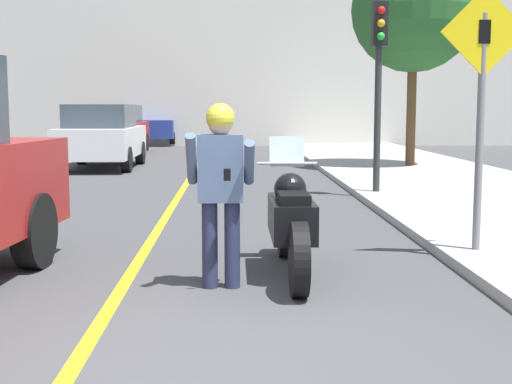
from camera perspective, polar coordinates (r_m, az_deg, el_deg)
ground_plane at (r=4.62m, az=-6.94°, el=-13.66°), size 80.00×80.00×0.00m
road_center_line at (r=10.49m, az=-7.29°, el=-2.07°), size 0.12×36.00×0.01m
building_backdrop at (r=30.45m, az=-2.61°, el=12.27°), size 28.00×1.20×9.03m
motorcycle at (r=6.88m, az=2.83°, el=-2.40°), size 0.62×2.31×1.31m
person_biker at (r=6.29m, az=-2.85°, el=1.20°), size 0.59×0.46×1.65m
crossing_sign at (r=7.80m, az=17.60°, el=7.48°), size 0.91×0.08×2.72m
traffic_light at (r=12.88m, az=9.81°, el=10.38°), size 0.26×0.30×3.32m
street_tree at (r=19.02m, az=12.51°, el=14.05°), size 3.17×3.17×5.55m
parked_car_white at (r=19.29m, az=-12.23°, el=4.41°), size 1.88×4.20×1.68m
parked_car_red at (r=25.61m, az=-11.10°, el=4.99°), size 1.88×4.20×1.68m
parked_car_blue at (r=31.37m, az=-8.01°, el=5.36°), size 1.88×4.20×1.68m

